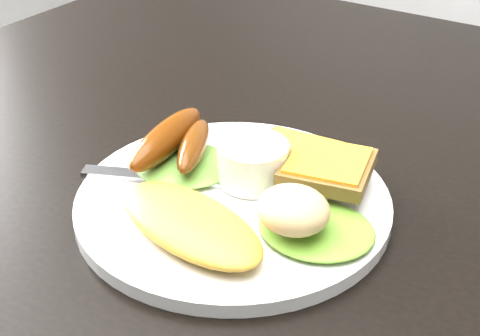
{
  "coord_description": "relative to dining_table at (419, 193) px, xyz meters",
  "views": [
    {
      "loc": [
        0.13,
        -0.5,
        1.06
      ],
      "look_at": [
        -0.11,
        -0.12,
        0.78
      ],
      "focal_mm": 50.0,
      "sensor_mm": 36.0,
      "label": 1
    }
  ],
  "objects": [
    {
      "name": "potato_salad",
      "position": [
        -0.04,
        -0.15,
        0.06
      ],
      "size": [
        0.07,
        0.07,
        0.03
      ],
      "primitive_type": "ellipsoid",
      "rotation": [
        0.0,
        0.0,
        -0.31
      ],
      "color": "beige",
      "rests_on": "lettuce_right"
    },
    {
      "name": "toast_b",
      "position": [
        -0.05,
        -0.08,
        0.05
      ],
      "size": [
        0.08,
        0.08,
        0.01
      ],
      "primitive_type": "cube",
      "rotation": [
        0.0,
        0.0,
        0.22
      ],
      "color": "olive",
      "rests_on": "toast_a"
    },
    {
      "name": "lettuce_right",
      "position": [
        -0.03,
        -0.14,
        0.04
      ],
      "size": [
        0.1,
        0.09,
        0.01
      ],
      "primitive_type": "ellipsoid",
      "rotation": [
        0.0,
        0.0,
        0.13
      ],
      "color": "#68A531",
      "rests_on": "plate"
    },
    {
      "name": "toast_a",
      "position": [
        -0.09,
        -0.07,
        0.04
      ],
      "size": [
        0.08,
        0.08,
        0.01
      ],
      "primitive_type": "cube",
      "rotation": [
        0.0,
        0.0,
        0.09
      ],
      "color": "brown",
      "rests_on": "plate"
    },
    {
      "name": "ramekin",
      "position": [
        -0.11,
        -0.11,
        0.05
      ],
      "size": [
        0.06,
        0.06,
        0.03
      ],
      "primitive_type": "cylinder",
      "rotation": [
        0.0,
        0.0,
        -0.06
      ],
      "color": "white",
      "rests_on": "plate"
    },
    {
      "name": "sausage_b",
      "position": [
        -0.16,
        -0.11,
        0.05
      ],
      "size": [
        0.06,
        0.09,
        0.02
      ],
      "primitive_type": "ellipsoid",
      "rotation": [
        0.0,
        0.0,
        0.43
      ],
      "color": "#62300C",
      "rests_on": "lettuce_left"
    },
    {
      "name": "sausage_a",
      "position": [
        -0.19,
        -0.12,
        0.05
      ],
      "size": [
        0.04,
        0.11,
        0.03
      ],
      "primitive_type": "ellipsoid",
      "rotation": [
        0.0,
        0.0,
        0.15
      ],
      "color": "#722B04",
      "rests_on": "lettuce_left"
    },
    {
      "name": "fork",
      "position": [
        -0.15,
        -0.14,
        0.03
      ],
      "size": [
        0.16,
        0.08,
        0.0
      ],
      "primitive_type": "cube",
      "rotation": [
        0.0,
        0.0,
        0.43
      ],
      "color": "#ADAFB7",
      "rests_on": "plate"
    },
    {
      "name": "omelette",
      "position": [
        -0.11,
        -0.19,
        0.04
      ],
      "size": [
        0.15,
        0.09,
        0.02
      ],
      "primitive_type": "ellipsoid",
      "rotation": [
        0.0,
        0.0,
        -0.23
      ],
      "color": "gold",
      "rests_on": "plate"
    },
    {
      "name": "plate",
      "position": [
        -0.11,
        -0.13,
        0.03
      ],
      "size": [
        0.25,
        0.25,
        0.01
      ],
      "primitive_type": "cylinder",
      "color": "white",
      "rests_on": "dining_table"
    },
    {
      "name": "dining_table",
      "position": [
        0.0,
        0.0,
        0.0
      ],
      "size": [
        1.2,
        0.8,
        0.04
      ],
      "primitive_type": "cube",
      "color": "black",
      "rests_on": "ground"
    },
    {
      "name": "lettuce_left",
      "position": [
        -0.16,
        -0.12,
        0.04
      ],
      "size": [
        0.1,
        0.1,
        0.01
      ],
      "primitive_type": "ellipsoid",
      "rotation": [
        0.0,
        0.0,
        0.31
      ],
      "color": "olive",
      "rests_on": "plate"
    }
  ]
}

